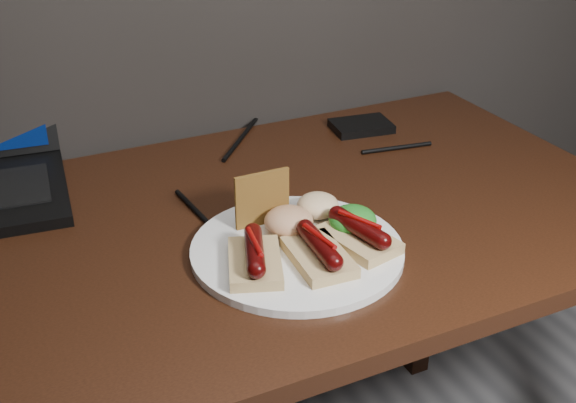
% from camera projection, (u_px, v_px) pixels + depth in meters
% --- Properties ---
extents(desk, '(1.40, 0.70, 0.75)m').
position_uv_depth(desk, '(211.00, 280.00, 1.13)').
color(desk, '#34180D').
rests_on(desk, ground).
extents(hard_drive, '(0.12, 0.09, 0.02)m').
position_uv_depth(hard_drive, '(361.00, 126.00, 1.43)').
color(hard_drive, black).
rests_on(hard_drive, desk).
extents(desk_cables, '(1.03, 0.43, 0.01)m').
position_uv_depth(desk_cables, '(175.00, 187.00, 1.20)').
color(desk_cables, black).
rests_on(desk_cables, desk).
extents(plate, '(0.37, 0.37, 0.01)m').
position_uv_depth(plate, '(297.00, 250.00, 1.03)').
color(plate, white).
rests_on(plate, desk).
extents(bread_sausage_left, '(0.11, 0.13, 0.04)m').
position_uv_depth(bread_sausage_left, '(255.00, 257.00, 0.97)').
color(bread_sausage_left, '#DDCA82').
rests_on(bread_sausage_left, plate).
extents(bread_sausage_center, '(0.08, 0.12, 0.04)m').
position_uv_depth(bread_sausage_center, '(319.00, 252.00, 0.98)').
color(bread_sausage_center, '#DDCA82').
rests_on(bread_sausage_center, plate).
extents(bread_sausage_right, '(0.09, 0.13, 0.04)m').
position_uv_depth(bread_sausage_right, '(359.00, 234.00, 1.02)').
color(bread_sausage_right, '#DDCA82').
rests_on(bread_sausage_right, plate).
extents(crispbread, '(0.08, 0.01, 0.08)m').
position_uv_depth(crispbread, '(262.00, 199.00, 1.06)').
color(crispbread, olive).
rests_on(crispbread, plate).
extents(salad_greens, '(0.07, 0.07, 0.04)m').
position_uv_depth(salad_greens, '(353.00, 220.00, 1.05)').
color(salad_greens, '#1A6013').
rests_on(salad_greens, plate).
extents(salsa_mound, '(0.07, 0.07, 0.04)m').
position_uv_depth(salsa_mound, '(289.00, 221.00, 1.05)').
color(salsa_mound, '#A12710').
rests_on(salsa_mound, plate).
extents(coleslaw_mound, '(0.06, 0.06, 0.04)m').
position_uv_depth(coleslaw_mound, '(318.00, 205.00, 1.09)').
color(coleslaw_mound, silver).
rests_on(coleslaw_mound, plate).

